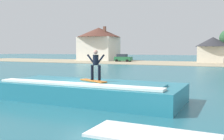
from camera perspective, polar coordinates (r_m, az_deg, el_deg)
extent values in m
plane|color=#256674|center=(14.99, -5.61, -6.67)|extent=(260.00, 260.00, 0.00)
cube|color=teal|center=(15.26, -5.25, -4.57)|extent=(10.70, 4.33, 1.00)
cube|color=teal|center=(14.72, -6.32, -2.73)|extent=(9.09, 1.95, 0.11)
cube|color=white|center=(13.99, -8.16, -3.06)|extent=(9.63, 0.78, 0.12)
cube|color=orange|center=(14.69, -4.13, -2.32)|extent=(2.00, 1.22, 0.06)
cube|color=black|center=(14.69, -4.13, -2.22)|extent=(1.70, 0.82, 0.01)
cylinder|color=black|center=(14.75, -4.31, -0.54)|extent=(0.16, 0.16, 0.84)
cylinder|color=black|center=(14.54, -2.76, -0.60)|extent=(0.16, 0.16, 0.84)
cylinder|color=black|center=(14.60, -3.55, 2.19)|extent=(0.32, 0.32, 0.57)
sphere|color=#D79786|center=(14.59, -3.56, 3.90)|extent=(0.24, 0.24, 0.24)
cylinder|color=black|center=(14.76, -4.70, 2.50)|extent=(0.43, 0.10, 0.49)
cylinder|color=black|center=(14.44, -2.38, 2.46)|extent=(0.43, 0.10, 0.49)
cube|color=tan|center=(56.32, 17.24, 1.34)|extent=(120.00, 17.25, 0.08)
cube|color=#23663D|center=(61.87, 2.46, 2.47)|extent=(4.08, 1.71, 0.90)
cube|color=#262D38|center=(61.97, 2.20, 3.19)|extent=(2.24, 1.54, 0.64)
cylinder|color=black|center=(62.24, 3.90, 2.06)|extent=(0.64, 0.22, 0.64)
cylinder|color=black|center=(60.56, 3.29, 2.00)|extent=(0.64, 0.22, 0.64)
cylinder|color=black|center=(63.24, 1.66, 2.11)|extent=(0.64, 0.22, 0.64)
cylinder|color=black|center=(61.58, 0.99, 2.05)|extent=(0.64, 0.22, 0.64)
cube|color=silver|center=(69.74, -2.89, 4.59)|extent=(9.28, 7.51, 6.15)
cone|color=brown|center=(69.89, -2.91, 8.14)|extent=(11.50, 11.50, 2.51)
cube|color=brown|center=(67.87, -1.61, 8.68)|extent=(0.60, 0.60, 1.80)
cube|color=beige|center=(61.61, 20.96, 3.12)|extent=(5.99, 4.96, 3.57)
cone|color=#2D2D33|center=(61.63, 21.03, 5.74)|extent=(7.43, 7.43, 2.06)
cylinder|color=brown|center=(69.03, -4.62, 3.52)|extent=(0.45, 0.45, 3.60)
sphere|color=#2C5728|center=(69.04, -4.64, 5.73)|extent=(2.87, 2.87, 2.87)
cube|color=white|center=(9.04, 8.76, -13.87)|extent=(4.29, 1.88, 0.10)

